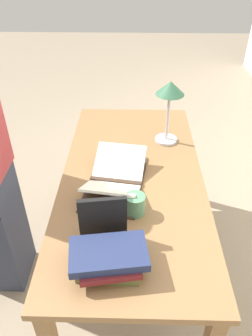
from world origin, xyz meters
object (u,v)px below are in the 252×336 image
open_book (116,178)px  coffee_mug (135,204)px  book_stack_tall (109,258)px  book_standing_upright (103,219)px  reading_lamp (170,96)px

open_book → coffee_mug: size_ratio=4.60×
open_book → coffee_mug: bearing=33.8°
open_book → book_stack_tall: bearing=8.5°
book_standing_upright → reading_lamp: size_ratio=0.56×
book_standing_upright → coffee_mug: size_ratio=1.86×
book_stack_tall → coffee_mug: (-0.31, 0.10, -0.01)m
open_book → reading_lamp: (-0.43, 0.29, 0.26)m
book_stack_tall → reading_lamp: bearing=162.9°
book_standing_upright → coffee_mug: bearing=131.2°
open_book → book_stack_tall: open_book is taller
book_stack_tall → reading_lamp: (-0.95, 0.29, 0.24)m
book_stack_tall → reading_lamp: 1.02m
open_book → reading_lamp: bearing=154.1°
book_stack_tall → book_standing_upright: (-0.16, -0.03, 0.05)m
reading_lamp → book_standing_upright: bearing=-22.3°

